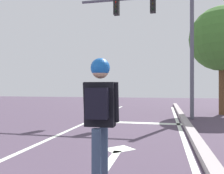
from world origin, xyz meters
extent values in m
cube|color=silver|center=(-0.04, 6.00, 0.00)|extent=(0.12, 20.00, 0.01)
cube|color=silver|center=(3.29, 6.00, 0.00)|extent=(0.12, 20.00, 0.01)
cube|color=silver|center=(1.70, 8.69, 0.00)|extent=(3.48, 0.40, 0.01)
cube|color=silver|center=(1.87, 4.05, 0.00)|extent=(0.16, 1.40, 0.01)
cube|color=silver|center=(1.87, 4.90, 0.00)|extent=(0.71, 0.71, 0.01)
cube|color=#A29698|center=(3.54, 6.00, 0.07)|extent=(0.24, 24.00, 0.14)
cylinder|color=#32435E|center=(2.05, 2.89, 0.46)|extent=(0.11, 0.11, 0.76)
cylinder|color=#32435E|center=(2.05, 2.54, 0.46)|extent=(0.11, 0.11, 0.76)
cube|color=black|center=(2.05, 2.72, 1.11)|extent=(0.36, 0.18, 0.54)
cylinder|color=black|center=(1.86, 2.74, 1.14)|extent=(0.07, 0.12, 0.49)
cylinder|color=black|center=(2.24, 2.75, 1.14)|extent=(0.07, 0.12, 0.49)
sphere|color=tan|center=(2.05, 2.72, 1.53)|extent=(0.21, 0.21, 0.21)
sphere|color=#1658B0|center=(2.05, 2.72, 1.55)|extent=(0.24, 0.24, 0.24)
cube|color=black|center=(2.05, 2.58, 1.13)|extent=(0.26, 0.14, 0.36)
cylinder|color=#535461|center=(3.91, 10.19, 2.71)|extent=(0.16, 0.16, 5.42)
cube|color=black|center=(2.33, 10.19, 4.82)|extent=(0.24, 0.28, 0.64)
cylinder|color=#3C3106|center=(2.33, 10.04, 4.82)|extent=(0.02, 0.10, 0.10)
cylinder|color=black|center=(2.33, 10.04, 4.62)|extent=(0.02, 0.10, 0.10)
cube|color=black|center=(0.74, 10.19, 4.82)|extent=(0.24, 0.28, 0.64)
cylinder|color=red|center=(0.74, 10.04, 5.02)|extent=(0.02, 0.10, 0.10)
cylinder|color=#3C3106|center=(0.74, 10.04, 4.82)|extent=(0.02, 0.10, 0.10)
cylinder|color=black|center=(0.74, 10.04, 4.62)|extent=(0.02, 0.10, 0.10)
cylinder|color=brown|center=(5.51, 12.20, 1.36)|extent=(0.32, 0.32, 2.72)
sphere|color=#42792F|center=(5.51, 12.20, 3.65)|extent=(3.09, 3.09, 3.09)
camera|label=1|loc=(2.82, -0.07, 1.32)|focal=38.21mm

